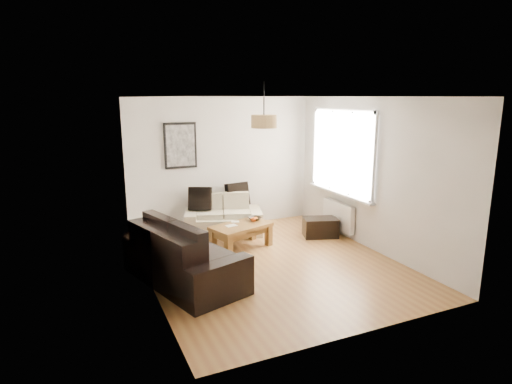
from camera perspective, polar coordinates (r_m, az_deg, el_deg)
name	(u,v)px	position (r m, az deg, el deg)	size (l,w,h in m)	color
floor	(271,264)	(6.84, 2.08, -9.63)	(4.50, 4.50, 0.00)	brown
ceiling	(273,97)	(6.33, 2.27, 12.72)	(3.80, 4.50, 0.00)	white
wall_back	(223,163)	(8.50, -4.55, 3.86)	(3.80, 0.04, 2.60)	silver
wall_front	(366,223)	(4.61, 14.64, -4.03)	(3.80, 0.04, 2.60)	silver
wall_left	(146,195)	(5.89, -14.66, -0.44)	(0.04, 4.50, 2.60)	silver
wall_right	(372,175)	(7.48, 15.36, 2.25)	(0.04, 4.50, 2.60)	silver
window_bay	(343,152)	(8.04, 11.65, 5.30)	(0.14, 1.90, 1.60)	white
radiator	(338,216)	(8.26, 11.05, -3.14)	(0.10, 0.90, 0.52)	white
poster	(180,146)	(8.18, -10.17, 6.19)	(0.62, 0.04, 0.87)	black
pendant_shade	(264,121)	(6.61, 1.08, 9.51)	(0.40, 0.40, 0.20)	tan
loveseat_cream	(223,215)	(8.21, -4.43, -3.15)	(1.46, 0.79, 0.72)	#BAB596
sofa_leather	(184,254)	(6.15, -9.71, -8.19)	(1.96, 0.95, 0.85)	black
coffee_table	(241,236)	(7.44, -2.01, -6.01)	(1.05, 0.57, 0.43)	brown
ottoman	(320,227)	(8.14, 8.70, -4.73)	(0.63, 0.41, 0.36)	black
cushion_left	(200,199)	(8.17, -7.55, -0.89)	(0.44, 0.14, 0.44)	black
cushion_right	(237,194)	(8.41, -2.52, -0.32)	(0.47, 0.14, 0.47)	black
fruit_bowl	(255,219)	(7.63, -0.14, -3.60)	(0.23, 0.23, 0.06)	black
orange_a	(254,219)	(7.54, -0.28, -3.72)	(0.08, 0.08, 0.08)	#E05412
orange_b	(256,219)	(7.59, 0.00, -3.60)	(0.06, 0.06, 0.06)	orange
orange_c	(252,219)	(7.55, -0.51, -3.69)	(0.06, 0.06, 0.06)	orange
papers	(231,226)	(7.32, -3.37, -4.55)	(0.19, 0.13, 0.01)	silver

